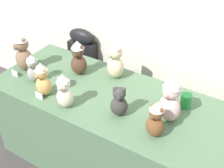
{
  "coord_description": "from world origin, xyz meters",
  "views": [
    {
      "loc": [
        0.91,
        -1.24,
        2.18
      ],
      "look_at": [
        0.0,
        0.25,
        0.91
      ],
      "focal_mm": 46.57,
      "sensor_mm": 36.0,
      "label": 1
    }
  ],
  "objects_px": {
    "teddy_bear_cocoa": "(78,58)",
    "teddy_bear_mocha": "(23,52)",
    "teddy_bear_chestnut": "(156,119)",
    "teddy_bear_cream": "(64,91)",
    "teddy_bear_honey": "(43,79)",
    "instrument_case": "(84,71)",
    "display_table": "(112,133)",
    "party_cup_green": "(186,101)",
    "teddy_bear_ash": "(33,69)",
    "teddy_bear_sand": "(115,63)",
    "teddy_bear_blush": "(170,99)",
    "teddy_bear_charcoal": "(119,102)"
  },
  "relations": [
    {
      "from": "teddy_bear_chestnut",
      "to": "teddy_bear_honey",
      "type": "relative_size",
      "value": 0.97
    },
    {
      "from": "party_cup_green",
      "to": "teddy_bear_ash",
      "type": "bearing_deg",
      "value": -164.17
    },
    {
      "from": "teddy_bear_sand",
      "to": "display_table",
      "type": "bearing_deg",
      "value": -40.81
    },
    {
      "from": "teddy_bear_ash",
      "to": "teddy_bear_sand",
      "type": "bearing_deg",
      "value": 19.75
    },
    {
      "from": "teddy_bear_cocoa",
      "to": "teddy_bear_blush",
      "type": "xyz_separation_m",
      "value": [
        0.87,
        -0.14,
        0.02
      ]
    },
    {
      "from": "display_table",
      "to": "teddy_bear_sand",
      "type": "xyz_separation_m",
      "value": [
        -0.12,
        0.25,
        0.53
      ]
    },
    {
      "from": "instrument_case",
      "to": "teddy_bear_honey",
      "type": "relative_size",
      "value": 3.42
    },
    {
      "from": "instrument_case",
      "to": "teddy_bear_chestnut",
      "type": "bearing_deg",
      "value": -35.1
    },
    {
      "from": "teddy_bear_ash",
      "to": "teddy_bear_sand",
      "type": "relative_size",
      "value": 0.83
    },
    {
      "from": "teddy_bear_honey",
      "to": "teddy_bear_cocoa",
      "type": "distance_m",
      "value": 0.38
    },
    {
      "from": "teddy_bear_chestnut",
      "to": "teddy_bear_cream",
      "type": "bearing_deg",
      "value": -162.4
    },
    {
      "from": "teddy_bear_charcoal",
      "to": "teddy_bear_cocoa",
      "type": "height_order",
      "value": "teddy_bear_cocoa"
    },
    {
      "from": "instrument_case",
      "to": "teddy_bear_blush",
      "type": "bearing_deg",
      "value": -27.35
    },
    {
      "from": "teddy_bear_sand",
      "to": "party_cup_green",
      "type": "relative_size",
      "value": 2.7
    },
    {
      "from": "teddy_bear_honey",
      "to": "display_table",
      "type": "bearing_deg",
      "value": 36.19
    },
    {
      "from": "display_table",
      "to": "teddy_bear_mocha",
      "type": "bearing_deg",
      "value": -175.87
    },
    {
      "from": "teddy_bear_mocha",
      "to": "teddy_bear_cream",
      "type": "bearing_deg",
      "value": -7.75
    },
    {
      "from": "instrument_case",
      "to": "teddy_bear_blush",
      "type": "relative_size",
      "value": 2.75
    },
    {
      "from": "display_table",
      "to": "teddy_bear_ash",
      "type": "xyz_separation_m",
      "value": [
        -0.65,
        -0.15,
        0.51
      ]
    },
    {
      "from": "teddy_bear_blush",
      "to": "party_cup_green",
      "type": "distance_m",
      "value": 0.23
    },
    {
      "from": "teddy_bear_ash",
      "to": "teddy_bear_charcoal",
      "type": "bearing_deg",
      "value": -16.75
    },
    {
      "from": "teddy_bear_chestnut",
      "to": "teddy_bear_cocoa",
      "type": "bearing_deg",
      "value": 170.4
    },
    {
      "from": "teddy_bear_honey",
      "to": "teddy_bear_ash",
      "type": "xyz_separation_m",
      "value": [
        -0.19,
        0.09,
        -0.02
      ]
    },
    {
      "from": "instrument_case",
      "to": "teddy_bear_ash",
      "type": "bearing_deg",
      "value": -90.71
    },
    {
      "from": "teddy_bear_charcoal",
      "to": "teddy_bear_sand",
      "type": "relative_size",
      "value": 0.81
    },
    {
      "from": "teddy_bear_chestnut",
      "to": "instrument_case",
      "type": "bearing_deg",
      "value": 158.22
    },
    {
      "from": "teddy_bear_charcoal",
      "to": "teddy_bear_cocoa",
      "type": "distance_m",
      "value": 0.62
    },
    {
      "from": "teddy_bear_cream",
      "to": "teddy_bear_blush",
      "type": "relative_size",
      "value": 0.79
    },
    {
      "from": "teddy_bear_honey",
      "to": "teddy_bear_sand",
      "type": "relative_size",
      "value": 0.96
    },
    {
      "from": "teddy_bear_cocoa",
      "to": "teddy_bear_mocha",
      "type": "height_order",
      "value": "teddy_bear_mocha"
    },
    {
      "from": "teddy_bear_honey",
      "to": "teddy_bear_ash",
      "type": "bearing_deg",
      "value": 162.76
    },
    {
      "from": "teddy_bear_cream",
      "to": "teddy_bear_sand",
      "type": "xyz_separation_m",
      "value": [
        0.11,
        0.52,
        0.0
      ]
    },
    {
      "from": "instrument_case",
      "to": "teddy_bear_cream",
      "type": "relative_size",
      "value": 3.47
    },
    {
      "from": "teddy_bear_chestnut",
      "to": "teddy_bear_cream",
      "type": "height_order",
      "value": "teddy_bear_cream"
    },
    {
      "from": "teddy_bear_charcoal",
      "to": "teddy_bear_sand",
      "type": "xyz_separation_m",
      "value": [
        -0.27,
        0.39,
        0.03
      ]
    },
    {
      "from": "teddy_bear_ash",
      "to": "teddy_bear_mocha",
      "type": "xyz_separation_m",
      "value": [
        -0.19,
        0.09,
        0.05
      ]
    },
    {
      "from": "teddy_bear_sand",
      "to": "teddy_bear_ash",
      "type": "bearing_deg",
      "value": -119.72
    },
    {
      "from": "instrument_case",
      "to": "teddy_bear_mocha",
      "type": "distance_m",
      "value": 0.77
    },
    {
      "from": "teddy_bear_sand",
      "to": "teddy_bear_mocha",
      "type": "relative_size",
      "value": 0.83
    },
    {
      "from": "teddy_bear_cream",
      "to": "teddy_bear_cocoa",
      "type": "relative_size",
      "value": 0.9
    },
    {
      "from": "teddy_bear_sand",
      "to": "party_cup_green",
      "type": "distance_m",
      "value": 0.65
    },
    {
      "from": "teddy_bear_sand",
      "to": "teddy_bear_mocha",
      "type": "bearing_deg",
      "value": -133.6
    },
    {
      "from": "teddy_bear_honey",
      "to": "instrument_case",
      "type": "bearing_deg",
      "value": 113.29
    },
    {
      "from": "teddy_bear_cocoa",
      "to": "teddy_bear_sand",
      "type": "relative_size",
      "value": 1.05
    },
    {
      "from": "teddy_bear_ash",
      "to": "teddy_bear_mocha",
      "type": "distance_m",
      "value": 0.22
    },
    {
      "from": "teddy_bear_cocoa",
      "to": "teddy_bear_chestnut",
      "type": "bearing_deg",
      "value": -28.44
    },
    {
      "from": "instrument_case",
      "to": "party_cup_green",
      "type": "xyz_separation_m",
      "value": [
        1.19,
        -0.35,
        0.35
      ]
    },
    {
      "from": "teddy_bear_honey",
      "to": "teddy_bear_blush",
      "type": "relative_size",
      "value": 0.8
    },
    {
      "from": "display_table",
      "to": "teddy_bear_chestnut",
      "type": "xyz_separation_m",
      "value": [
        0.44,
        -0.2,
        0.53
      ]
    },
    {
      "from": "teddy_bear_chestnut",
      "to": "teddy_bear_cream",
      "type": "relative_size",
      "value": 0.98
    }
  ]
}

